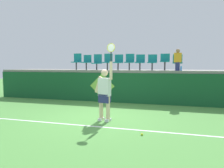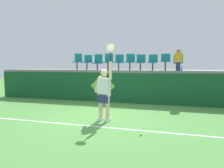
% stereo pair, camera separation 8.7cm
% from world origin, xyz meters
% --- Properties ---
extents(ground_plane, '(40.00, 40.00, 0.00)m').
position_xyz_m(ground_plane, '(0.00, 0.00, 0.00)').
color(ground_plane, '#519342').
extents(court_back_wall, '(13.80, 0.20, 1.45)m').
position_xyz_m(court_back_wall, '(0.00, 3.19, 0.73)').
color(court_back_wall, '#144C28').
rests_on(court_back_wall, ground_plane).
extents(spectator_platform, '(13.80, 2.74, 0.12)m').
position_xyz_m(spectator_platform, '(0.00, 4.51, 1.51)').
color(spectator_platform, gray).
rests_on(spectator_platform, court_back_wall).
extents(court_baseline_stripe, '(12.42, 0.08, 0.01)m').
position_xyz_m(court_baseline_stripe, '(0.00, -1.04, 0.00)').
color(court_baseline_stripe, white).
rests_on(court_baseline_stripe, ground_plane).
extents(tennis_player, '(0.74, 0.33, 2.51)m').
position_xyz_m(tennis_player, '(0.33, -0.33, 0.94)').
color(tennis_player, white).
rests_on(tennis_player, ground_plane).
extents(tennis_ball, '(0.07, 0.07, 0.07)m').
position_xyz_m(tennis_ball, '(1.72, -1.47, 0.03)').
color(tennis_ball, '#D1E533').
rests_on(tennis_ball, ground_plane).
extents(water_bottle, '(0.07, 0.07, 0.21)m').
position_xyz_m(water_bottle, '(2.79, 3.36, 1.68)').
color(water_bottle, '#338CE5').
rests_on(water_bottle, spectator_platform).
extents(stadium_chair_0, '(0.44, 0.42, 0.89)m').
position_xyz_m(stadium_chair_0, '(-2.63, 3.85, 2.07)').
color(stadium_chair_0, '#38383D').
rests_on(stadium_chair_0, spectator_platform).
extents(stadium_chair_1, '(0.44, 0.42, 0.81)m').
position_xyz_m(stadium_chair_1, '(-2.04, 3.84, 2.03)').
color(stadium_chair_1, '#38383D').
rests_on(stadium_chair_1, spectator_platform).
extents(stadium_chair_2, '(0.44, 0.42, 0.83)m').
position_xyz_m(stadium_chair_2, '(-1.45, 3.85, 2.01)').
color(stadium_chair_2, '#38383D').
rests_on(stadium_chair_2, spectator_platform).
extents(stadium_chair_3, '(0.44, 0.42, 0.86)m').
position_xyz_m(stadium_chair_3, '(-0.86, 3.85, 2.05)').
color(stadium_chair_3, '#38383D').
rests_on(stadium_chair_3, spectator_platform).
extents(stadium_chair_4, '(0.44, 0.42, 0.80)m').
position_xyz_m(stadium_chair_4, '(-0.28, 3.85, 2.02)').
color(stadium_chair_4, '#38383D').
rests_on(stadium_chair_4, spectator_platform).
extents(stadium_chair_5, '(0.44, 0.42, 0.83)m').
position_xyz_m(stadium_chair_5, '(0.30, 3.85, 2.04)').
color(stadium_chair_5, '#38383D').
rests_on(stadium_chair_5, spectator_platform).
extents(stadium_chair_6, '(0.44, 0.42, 0.79)m').
position_xyz_m(stadium_chair_6, '(0.84, 3.85, 2.01)').
color(stadium_chair_6, '#38383D').
rests_on(stadium_chair_6, spectator_platform).
extents(stadium_chair_7, '(0.44, 0.42, 0.78)m').
position_xyz_m(stadium_chair_7, '(1.44, 3.84, 2.01)').
color(stadium_chair_7, '#38383D').
rests_on(stadium_chair_7, spectator_platform).
extents(stadium_chair_8, '(0.44, 0.42, 0.82)m').
position_xyz_m(stadium_chair_8, '(2.05, 3.84, 2.05)').
color(stadium_chair_8, '#38383D').
rests_on(stadium_chair_8, spectator_platform).
extents(stadium_chair_9, '(0.44, 0.42, 0.77)m').
position_xyz_m(stadium_chair_9, '(2.63, 3.85, 1.99)').
color(stadium_chair_9, '#38383D').
rests_on(stadium_chair_9, spectator_platform).
extents(spectator_0, '(0.34, 0.20, 1.00)m').
position_xyz_m(spectator_0, '(2.63, 3.45, 2.09)').
color(spectator_0, navy).
rests_on(spectator_0, spectator_platform).
extents(wall_signage_mount, '(1.27, 0.01, 1.43)m').
position_xyz_m(wall_signage_mount, '(-0.91, 3.08, 0.00)').
color(wall_signage_mount, '#144C28').
rests_on(wall_signage_mount, ground_plane).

